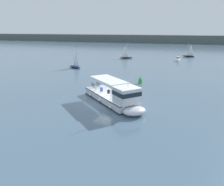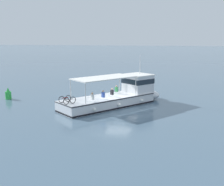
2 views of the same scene
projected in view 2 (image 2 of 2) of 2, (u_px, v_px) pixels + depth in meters
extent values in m
plane|color=slate|center=(118.00, 108.00, 29.93)|extent=(400.00, 400.00, 0.00)
cube|color=silver|center=(108.00, 101.00, 30.52)|extent=(10.31, 9.41, 1.10)
ellipsoid|color=silver|center=(148.00, 94.00, 34.33)|extent=(3.58, 3.67, 1.01)
cube|color=black|center=(108.00, 106.00, 30.61)|extent=(10.34, 9.44, 0.16)
cube|color=#2D2D33|center=(108.00, 97.00, 30.43)|extent=(10.35, 9.46, 0.10)
cube|color=silver|center=(138.00, 83.00, 32.93)|extent=(3.74, 3.76, 1.90)
cube|color=#19232D|center=(138.00, 81.00, 32.87)|extent=(3.81, 3.83, 0.56)
cube|color=white|center=(138.00, 75.00, 32.73)|extent=(3.97, 3.98, 0.12)
cube|color=white|center=(104.00, 78.00, 29.73)|extent=(7.02, 6.57, 0.10)
cylinder|color=silver|center=(119.00, 83.00, 32.98)|extent=(0.08, 0.08, 2.00)
cylinder|color=silver|center=(136.00, 86.00, 30.90)|extent=(0.08, 0.08, 2.00)
cylinder|color=silver|center=(71.00, 89.00, 28.98)|extent=(0.08, 0.08, 2.00)
cylinder|color=silver|center=(85.00, 94.00, 26.90)|extent=(0.08, 0.08, 2.00)
cylinder|color=silver|center=(140.00, 64.00, 32.69)|extent=(0.06, 0.06, 2.20)
sphere|color=white|center=(142.00, 100.00, 31.26)|extent=(0.36, 0.36, 0.36)
sphere|color=white|center=(119.00, 105.00, 29.23)|extent=(0.36, 0.36, 0.36)
sphere|color=white|center=(94.00, 110.00, 27.32)|extent=(0.36, 0.36, 0.36)
torus|color=black|center=(68.00, 98.00, 27.89)|extent=(0.54, 0.47, 0.66)
torus|color=black|center=(62.00, 99.00, 27.46)|extent=(0.54, 0.47, 0.66)
cylinder|color=maroon|center=(65.00, 98.00, 27.65)|extent=(0.57, 0.50, 0.06)
torus|color=black|center=(73.00, 100.00, 27.20)|extent=(0.54, 0.47, 0.66)
torus|color=black|center=(66.00, 101.00, 26.77)|extent=(0.54, 0.47, 0.66)
cylinder|color=#232328|center=(70.00, 99.00, 26.96)|extent=(0.57, 0.50, 0.06)
cube|color=white|center=(92.00, 97.00, 27.93)|extent=(0.37, 0.39, 0.52)
sphere|color=tan|center=(92.00, 93.00, 27.86)|extent=(0.20, 0.20, 0.20)
cube|color=#2D4CA5|center=(103.00, 95.00, 28.99)|extent=(0.37, 0.39, 0.52)
sphere|color=#9E7051|center=(103.00, 91.00, 28.92)|extent=(0.20, 0.20, 0.20)
cube|color=black|center=(112.00, 92.00, 30.20)|extent=(0.37, 0.39, 0.52)
sphere|color=beige|center=(112.00, 89.00, 30.13)|extent=(0.20, 0.20, 0.20)
cube|color=#338C4C|center=(116.00, 89.00, 31.90)|extent=(0.37, 0.39, 0.52)
sphere|color=tan|center=(116.00, 86.00, 31.83)|extent=(0.20, 0.20, 0.20)
cylinder|color=green|center=(8.00, 95.00, 34.19)|extent=(0.70, 0.70, 0.90)
cone|color=green|center=(8.00, 90.00, 34.05)|extent=(0.42, 0.42, 0.50)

